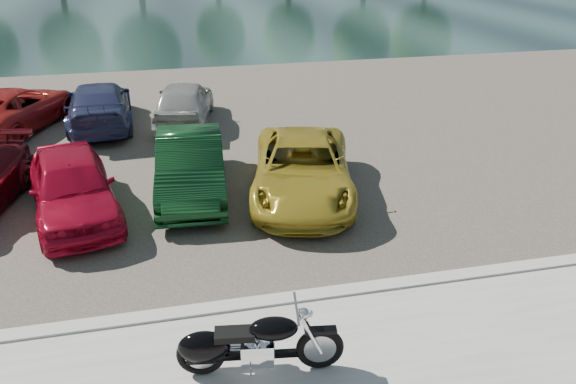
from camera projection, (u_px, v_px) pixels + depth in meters
name	position (u px, v px, depth m)	size (l,w,h in m)	color
kerb	(275.00, 302.00, 9.41)	(60.00, 0.30, 0.14)	#A4A19A
parking_lot	(217.00, 132.00, 17.38)	(60.00, 18.00, 0.04)	#403B33
river	(176.00, 11.00, 42.97)	(120.00, 40.00, 0.00)	#172928
motorcycle	(245.00, 345.00, 7.71)	(2.32, 0.78, 1.05)	black
car_4	(72.00, 186.00, 12.01)	(1.67, 4.15, 1.41)	#B30B29
car_5	(191.00, 165.00, 13.07)	(1.50, 4.30, 1.42)	#0F3718
car_6	(302.00, 169.00, 12.97)	(2.23, 4.83, 1.34)	gold
car_10	(15.00, 108.00, 17.40)	(2.15, 4.67, 1.30)	#AB1F1C
car_11	(100.00, 105.00, 17.64)	(1.92, 4.71, 1.37)	navy
car_12	(184.00, 102.00, 17.82)	(1.65, 4.10, 1.40)	#A5A6A1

